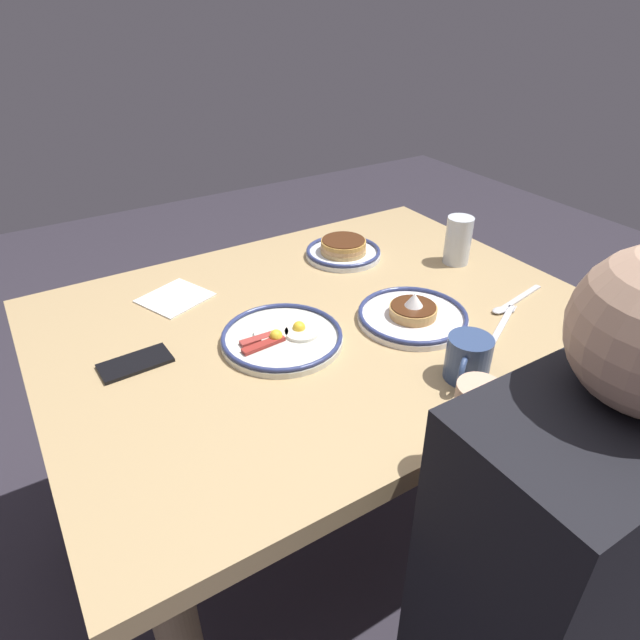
# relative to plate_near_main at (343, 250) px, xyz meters

# --- Properties ---
(ground_plane) EXTENTS (6.00, 6.00, 0.00)m
(ground_plane) POSITION_rel_plate_near_main_xyz_m (0.22, 0.25, -0.76)
(ground_plane) COLOR #2F2A34
(dining_table) EXTENTS (1.27, 0.96, 0.74)m
(dining_table) POSITION_rel_plate_near_main_xyz_m (0.22, 0.25, -0.13)
(dining_table) COLOR tan
(dining_table) RESTS_ON ground_plane
(plate_near_main) EXTENTS (0.21, 0.21, 0.05)m
(plate_near_main) POSITION_rel_plate_near_main_xyz_m (0.00, 0.00, 0.00)
(plate_near_main) COLOR white
(plate_near_main) RESTS_ON dining_table
(plate_center_pancakes) EXTENTS (0.27, 0.27, 0.04)m
(plate_center_pancakes) POSITION_rel_plate_near_main_xyz_m (0.36, 0.29, -0.01)
(plate_center_pancakes) COLOR silver
(plate_center_pancakes) RESTS_ON dining_table
(plate_far_companion) EXTENTS (0.26, 0.26, 0.07)m
(plate_far_companion) POSITION_rel_plate_near_main_xyz_m (0.06, 0.37, -0.00)
(plate_far_companion) COLOR white
(plate_far_companion) RESTS_ON dining_table
(coffee_mug) EXTENTS (0.11, 0.09, 0.09)m
(coffee_mug) POSITION_rel_plate_near_main_xyz_m (0.11, 0.60, 0.03)
(coffee_mug) COLOR #334772
(coffee_mug) RESTS_ON dining_table
(drinking_glass) EXTENTS (0.07, 0.07, 0.13)m
(drinking_glass) POSITION_rel_plate_near_main_xyz_m (-0.25, 0.20, 0.04)
(drinking_glass) COLOR silver
(drinking_glass) RESTS_ON dining_table
(cell_phone) EXTENTS (0.15, 0.08, 0.01)m
(cell_phone) POSITION_rel_plate_near_main_xyz_m (0.66, 0.21, -0.02)
(cell_phone) COLOR black
(cell_phone) RESTS_ON dining_table
(paper_napkin) EXTENTS (0.19, 0.19, 0.00)m
(paper_napkin) POSITION_rel_plate_near_main_xyz_m (0.49, -0.02, -0.02)
(paper_napkin) COLOR white
(paper_napkin) RESTS_ON dining_table
(fork_near) EXTENTS (0.18, 0.11, 0.01)m
(fork_near) POSITION_rel_plate_near_main_xyz_m (-0.11, 0.50, -0.02)
(fork_near) COLOR silver
(fork_near) RESTS_ON dining_table
(tea_spoon) EXTENTS (0.20, 0.06, 0.01)m
(tea_spoon) POSITION_rel_plate_near_main_xyz_m (-0.20, 0.44, -0.02)
(tea_spoon) COLOR silver
(tea_spoon) RESTS_ON dining_table
(seated_diner) EXTENTS (0.46, 0.34, 1.18)m
(seated_diner) POSITION_rel_plate_near_main_xyz_m (0.23, 0.95, -0.21)
(seated_diner) COLOR black
(seated_diner) RESTS_ON ground_plane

